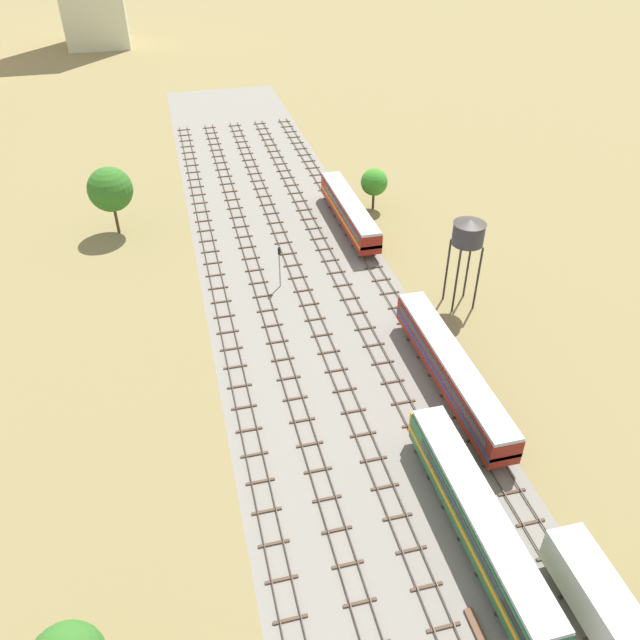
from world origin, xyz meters
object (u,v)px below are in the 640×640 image
at_px(passenger_coach_centre_right_mid, 451,369).
at_px(signal_post_nearest, 279,262).
at_px(water_tower, 468,234).
at_px(diesel_railcar_centre_right_midfar, 349,210).
at_px(freight_boxcar_centre_right_nearest, 621,634).
at_px(diesel_railcar_centre_near, 478,516).

height_order(passenger_coach_centre_right_mid, signal_post_nearest, signal_post_nearest).
bearing_deg(water_tower, diesel_railcar_centre_right_midfar, 108.32).
height_order(passenger_coach_centre_right_mid, water_tower, water_tower).
bearing_deg(signal_post_nearest, diesel_railcar_centre_right_midfar, 45.96).
bearing_deg(freight_boxcar_centre_right_nearest, water_tower, 79.93).
bearing_deg(diesel_railcar_centre_right_midfar, diesel_railcar_centre_near, -95.53).
height_order(freight_boxcar_centre_right_nearest, signal_post_nearest, signal_post_nearest).
height_order(diesel_railcar_centre_right_midfar, water_tower, water_tower).
bearing_deg(diesel_railcar_centre_near, passenger_coach_centre_right_mid, 72.89).
relative_size(diesel_railcar_centre_near, water_tower, 1.90).
relative_size(passenger_coach_centre_right_mid, water_tower, 2.04).
height_order(diesel_railcar_centre_near, diesel_railcar_centre_right_midfar, same).
relative_size(diesel_railcar_centre_right_midfar, water_tower, 1.90).
xyz_separation_m(freight_boxcar_centre_right_nearest, diesel_railcar_centre_near, (-4.89, 10.08, 0.15)).
distance_m(diesel_railcar_centre_near, signal_post_nearest, 38.47).
relative_size(passenger_coach_centre_right_mid, diesel_railcar_centre_right_midfar, 1.07).
distance_m(freight_boxcar_centre_right_nearest, water_tower, 40.49).
height_order(freight_boxcar_centre_right_nearest, diesel_railcar_centre_right_midfar, diesel_railcar_centre_right_midfar).
height_order(freight_boxcar_centre_right_nearest, passenger_coach_centre_right_mid, passenger_coach_centre_right_mid).
height_order(freight_boxcar_centre_right_nearest, diesel_railcar_centre_near, diesel_railcar_centre_near).
bearing_deg(diesel_railcar_centre_right_midfar, water_tower, -71.68).
bearing_deg(signal_post_nearest, diesel_railcar_centre_near, -79.03).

